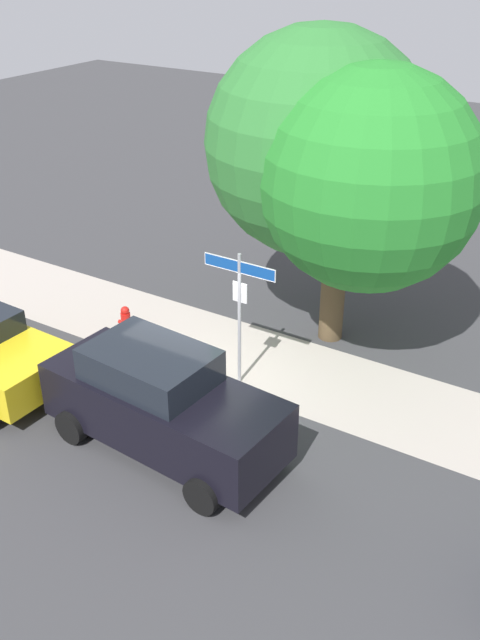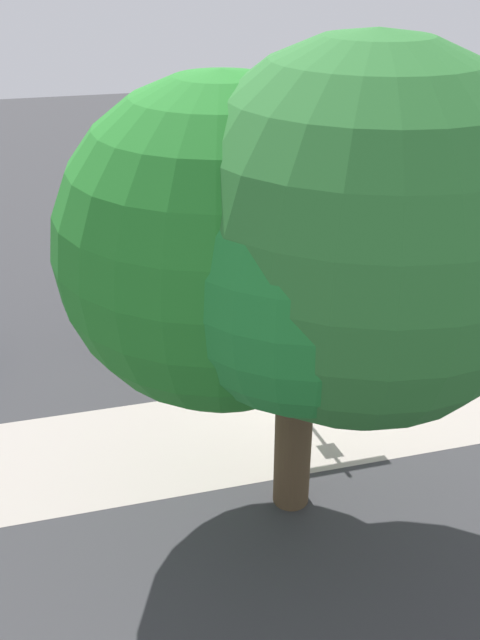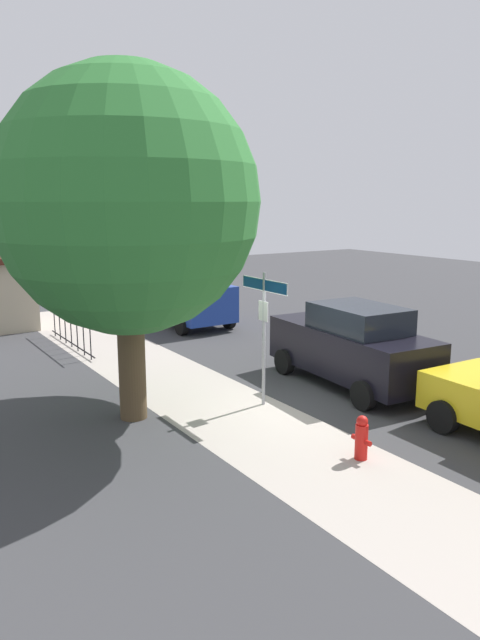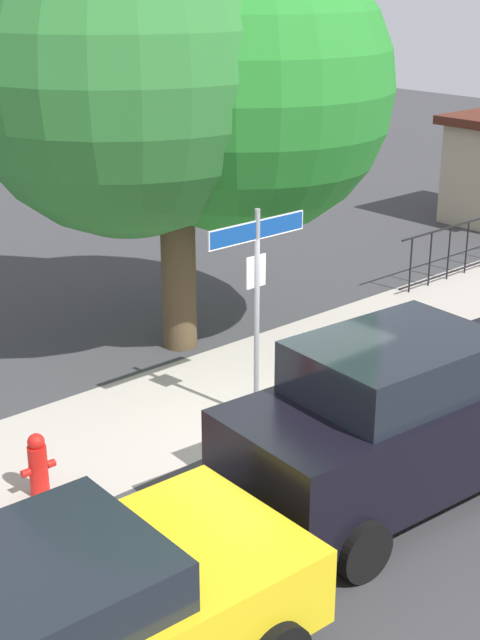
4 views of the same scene
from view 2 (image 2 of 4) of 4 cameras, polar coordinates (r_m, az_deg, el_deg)
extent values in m
plane|color=#38383A|center=(13.75, 4.86, -4.92)|extent=(60.00, 60.00, 0.00)
cube|color=#ADA197|center=(12.28, -2.14, -9.44)|extent=(24.00, 2.60, 0.00)
cylinder|color=#9EA0A5|center=(12.56, 3.98, -0.66)|extent=(0.07, 0.07, 2.88)
cube|color=#144799|center=(12.04, 4.16, 4.22)|extent=(1.55, 0.02, 0.22)
cube|color=white|center=(12.04, 4.16, 4.22)|extent=(1.58, 0.02, 0.25)
cube|color=silver|center=(12.26, 4.10, 1.83)|extent=(0.32, 0.02, 0.42)
cylinder|color=#4D3D27|center=(10.15, 4.40, -7.78)|extent=(0.54, 0.54, 3.10)
sphere|color=#218133|center=(8.41, 5.55, 3.88)|extent=(3.48, 3.48, 3.48)
sphere|color=#247E28|center=(9.21, -1.39, 6.11)|extent=(4.37, 4.37, 4.37)
sphere|color=#2C7330|center=(8.83, 9.76, 6.72)|extent=(4.77, 4.77, 4.77)
cube|color=yellow|center=(17.00, 16.03, 3.52)|extent=(4.36, 2.00, 0.74)
cube|color=black|center=(16.89, 17.07, 5.40)|extent=(2.11, 1.71, 0.44)
cylinder|color=black|center=(15.79, 12.67, 0.49)|extent=(0.65, 0.24, 0.64)
cylinder|color=black|center=(17.31, 10.19, 3.31)|extent=(0.65, 0.24, 0.64)
cylinder|color=black|center=(18.58, 18.59, 4.02)|extent=(0.65, 0.24, 0.64)
cube|color=black|center=(14.97, 0.88, 1.92)|extent=(4.58, 2.02, 1.07)
cube|color=black|center=(14.67, 1.93, 4.89)|extent=(2.25, 1.66, 0.58)
cylinder|color=black|center=(14.29, -4.46, -2.00)|extent=(0.65, 0.26, 0.64)
cylinder|color=black|center=(15.78, -5.16, 1.10)|extent=(0.65, 0.26, 0.64)
cylinder|color=black|center=(14.84, 7.28, -0.92)|extent=(0.65, 0.26, 0.64)
cylinder|color=black|center=(16.28, 5.54, 1.98)|extent=(0.65, 0.26, 0.64)
cylinder|color=red|center=(14.20, 16.38, -3.45)|extent=(0.22, 0.22, 0.62)
sphere|color=red|center=(14.01, 16.58, -2.16)|extent=(0.20, 0.20, 0.20)
cylinder|color=red|center=(14.26, 16.96, -3.25)|extent=(0.10, 0.09, 0.09)
cylinder|color=red|center=(14.11, 15.83, -3.44)|extent=(0.10, 0.09, 0.09)
camera|label=1|loc=(21.07, -25.62, 28.03)|focal=39.95mm
camera|label=3|loc=(14.32, 59.44, 1.33)|focal=33.32mm
camera|label=4|loc=(21.74, 17.66, 22.33)|focal=51.70mm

